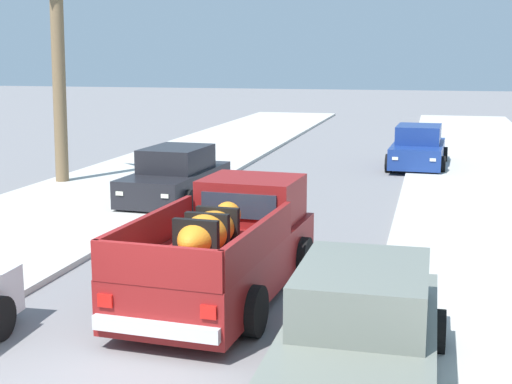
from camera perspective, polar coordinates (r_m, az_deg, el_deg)
sidewalk_left at (r=21.82m, az=-11.43°, el=0.08°), size 5.32×60.00×0.12m
sidewalk_right at (r=19.86m, az=18.78°, el=-1.33°), size 5.32×60.00×0.12m
curb_left at (r=21.32m, az=-8.36°, el=-0.10°), size 0.16×60.00×0.10m
curb_right at (r=19.78m, az=15.15°, el=-1.20°), size 0.16×60.00×0.10m
pickup_truck at (r=12.17m, az=-2.37°, el=-4.50°), size 2.45×5.32×1.80m
car_right_near at (r=26.78m, az=12.64°, el=3.38°), size 2.15×4.31×1.54m
car_left_mid at (r=20.04m, az=-6.33°, el=1.18°), size 2.19×4.33×1.54m
car_right_mid at (r=8.95m, az=8.29°, el=-10.98°), size 2.03×4.26×1.54m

